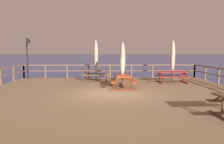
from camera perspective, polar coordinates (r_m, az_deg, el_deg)
ground_plane at (r=10.48m, az=0.15°, el=-9.60°), size 600.00×600.00×0.00m
wooden_deck at (r=10.40m, az=0.15°, el=-7.84°), size 14.42×12.88×0.66m
railing_waterside_far at (r=16.45m, az=-0.52°, el=0.93°), size 14.22×0.10×1.09m
picnic_table_back_left at (r=14.99m, az=-4.53°, el=-0.25°), size 2.11×1.55×0.78m
picnic_table_front_right at (r=11.77m, az=3.05°, el=-1.85°), size 1.41×2.05×0.78m
picnic_table_mid_left at (r=14.53m, az=16.78°, el=-0.65°), size 2.11×1.43×0.78m
patio_umbrella_tall_front at (r=14.91m, az=-4.63°, el=4.92°), size 0.32×0.32×3.01m
patio_umbrella_short_back at (r=11.75m, az=3.04°, el=3.78°), size 0.32×0.32×2.70m
patio_umbrella_short_mid at (r=14.49m, az=16.95°, el=4.45°), size 0.32×0.32×2.92m
lamp_post_hooked at (r=16.82m, az=-22.94°, el=5.25°), size 0.44×0.61×3.20m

